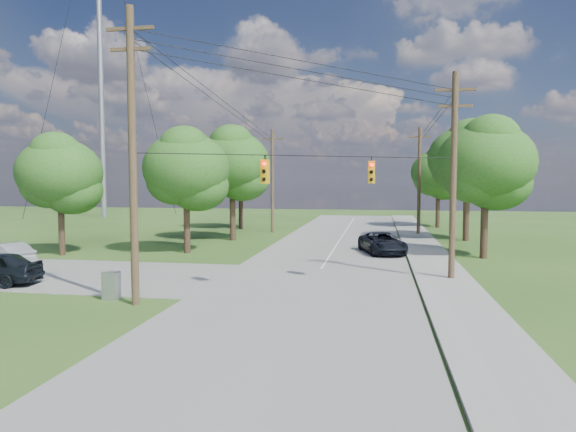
% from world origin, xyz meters
% --- Properties ---
extents(ground, '(140.00, 140.00, 0.00)m').
position_xyz_m(ground, '(0.00, 0.00, 0.00)').
color(ground, '#2C4C19').
rests_on(ground, ground).
extents(main_road, '(10.00, 100.00, 0.03)m').
position_xyz_m(main_road, '(2.00, 5.00, 0.01)').
color(main_road, gray).
rests_on(main_road, ground).
extents(sidewalk_east, '(2.60, 100.00, 0.12)m').
position_xyz_m(sidewalk_east, '(8.70, 5.00, 0.06)').
color(sidewalk_east, gray).
rests_on(sidewalk_east, ground).
extents(pole_sw, '(2.00, 0.32, 12.00)m').
position_xyz_m(pole_sw, '(-4.60, 0.40, 6.23)').
color(pole_sw, brown).
rests_on(pole_sw, ground).
extents(pole_ne, '(2.00, 0.32, 10.50)m').
position_xyz_m(pole_ne, '(8.90, 8.00, 5.47)').
color(pole_ne, brown).
rests_on(pole_ne, ground).
extents(pole_north_e, '(2.00, 0.32, 10.00)m').
position_xyz_m(pole_north_e, '(8.90, 30.00, 5.13)').
color(pole_north_e, brown).
rests_on(pole_north_e, ground).
extents(pole_north_w, '(2.00, 0.32, 10.00)m').
position_xyz_m(pole_north_w, '(-5.00, 30.00, 5.13)').
color(pole_north_w, brown).
rests_on(pole_north_w, ground).
extents(power_lines, '(13.93, 29.62, 4.93)m').
position_xyz_m(power_lines, '(1.50, 11.54, 9.15)').
color(power_lines, black).
rests_on(power_lines, ground).
extents(traffic_signals, '(4.91, 3.27, 1.05)m').
position_xyz_m(traffic_signals, '(2.55, 4.43, 5.50)').
color(traffic_signals, '#E6A60D').
rests_on(traffic_signals, ground).
extents(radio_mast, '(0.70, 0.70, 45.00)m').
position_xyz_m(radio_mast, '(-32.00, 46.00, 22.50)').
color(radio_mast, '#95979A').
rests_on(radio_mast, ground).
extents(tree_w_near, '(6.00, 6.00, 8.40)m').
position_xyz_m(tree_w_near, '(-8.00, 15.00, 5.92)').
color(tree_w_near, '#452F22').
rests_on(tree_w_near, ground).
extents(tree_w_mid, '(6.40, 6.40, 9.22)m').
position_xyz_m(tree_w_mid, '(-7.00, 23.00, 6.58)').
color(tree_w_mid, '#452F22').
rests_on(tree_w_mid, ground).
extents(tree_w_far, '(6.00, 6.00, 8.73)m').
position_xyz_m(tree_w_far, '(-9.00, 33.00, 6.25)').
color(tree_w_far, '#452F22').
rests_on(tree_w_far, ground).
extents(tree_e_near, '(6.20, 6.20, 8.81)m').
position_xyz_m(tree_e_near, '(12.00, 16.00, 6.25)').
color(tree_e_near, '#452F22').
rests_on(tree_e_near, ground).
extents(tree_e_mid, '(6.60, 6.60, 9.64)m').
position_xyz_m(tree_e_mid, '(12.50, 26.00, 6.91)').
color(tree_e_mid, '#452F22').
rests_on(tree_e_mid, ground).
extents(tree_e_far, '(5.80, 5.80, 8.32)m').
position_xyz_m(tree_e_far, '(11.50, 38.00, 5.92)').
color(tree_e_far, '#452F22').
rests_on(tree_e_far, ground).
extents(tree_cross_n, '(5.60, 5.60, 7.91)m').
position_xyz_m(tree_cross_n, '(-16.00, 12.50, 5.59)').
color(tree_cross_n, '#452F22').
rests_on(tree_cross_n, ground).
extents(car_cross_silver, '(4.50, 3.06, 1.40)m').
position_xyz_m(car_cross_silver, '(-16.47, 7.68, 0.73)').
color(car_cross_silver, '#ACB0B4').
rests_on(car_cross_silver, cross_road).
extents(car_main_north, '(3.75, 5.64, 1.44)m').
position_xyz_m(car_main_north, '(5.50, 16.99, 0.75)').
color(car_main_north, black).
rests_on(car_main_north, main_road).
extents(control_cabinet, '(0.67, 0.49, 1.19)m').
position_xyz_m(control_cabinet, '(-6.00, 1.00, 0.60)').
color(control_cabinet, '#95979A').
rests_on(control_cabinet, ground).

